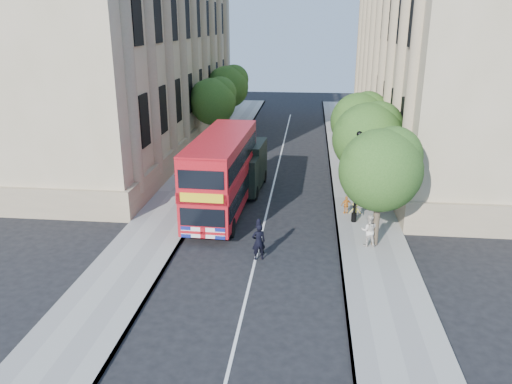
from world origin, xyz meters
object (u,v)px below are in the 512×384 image
(double_decker_bus, at_px, (222,172))
(police_constable, at_px, (259,242))
(woman_pedestrian, at_px, (369,230))
(box_van, at_px, (245,168))
(lamp_post, at_px, (356,181))

(double_decker_bus, bearing_deg, police_constable, -63.35)
(police_constable, bearing_deg, double_decker_bus, -86.61)
(double_decker_bus, bearing_deg, woman_pedestrian, -25.09)
(double_decker_bus, relative_size, box_van, 1.79)
(lamp_post, height_order, double_decker_bus, lamp_post)
(double_decker_bus, height_order, box_van, double_decker_bus)
(police_constable, bearing_deg, box_van, -100.49)
(lamp_post, relative_size, box_van, 0.93)
(box_van, bearing_deg, double_decker_bus, -97.47)
(box_van, relative_size, woman_pedestrian, 3.35)
(police_constable, xyz_separation_m, woman_pedestrian, (5.32, 1.85, 0.04))
(lamp_post, xyz_separation_m, box_van, (-6.81, 5.15, -0.99))
(double_decker_bus, distance_m, police_constable, 6.75)
(lamp_post, relative_size, woman_pedestrian, 3.12)
(box_van, bearing_deg, lamp_post, -33.89)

